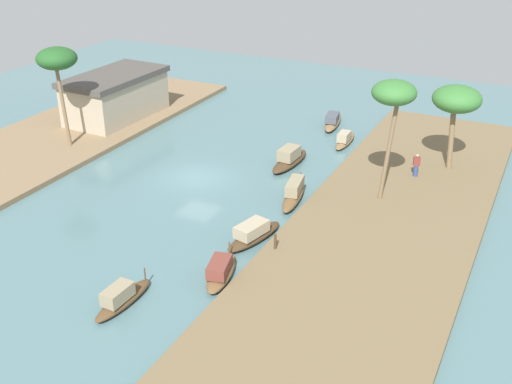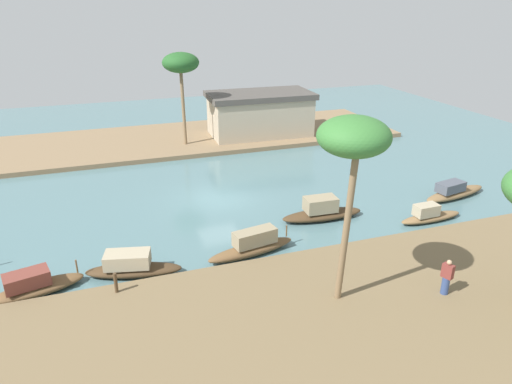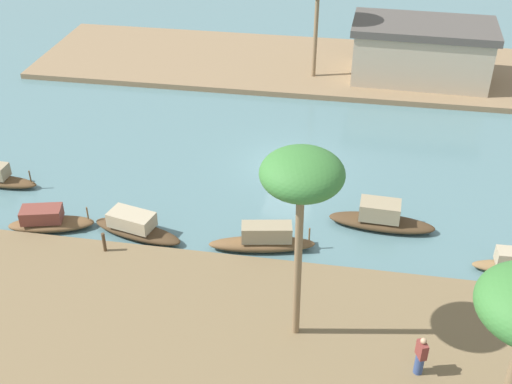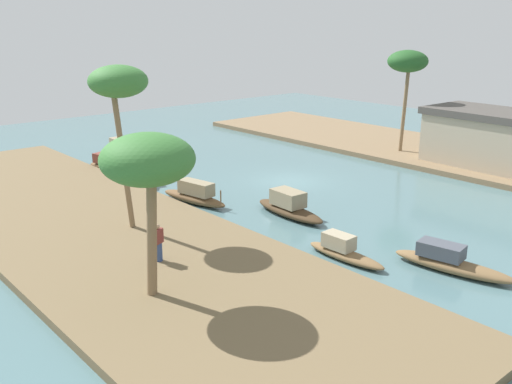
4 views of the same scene
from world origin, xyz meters
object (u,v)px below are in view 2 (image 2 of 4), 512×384
object	(u,v)px
palm_tree_left_near	(354,140)
palm_tree_right_tall	(181,64)
mooring_post	(116,283)
riverside_building	(260,113)
sampan_midstream	(429,215)
sampan_near_left_bank	(454,192)
person_on_near_bank	(447,278)
sampan_downstream_large	(132,266)
sampan_upstream_small	(253,245)
sampan_open_hull	(34,285)
sampan_with_red_awning	(322,211)

from	to	relation	value
palm_tree_left_near	palm_tree_right_tall	xyz separation A→B (m)	(-1.57, 23.28, -0.22)
palm_tree_left_near	palm_tree_right_tall	size ratio (longest dim) A/B	1.03
mooring_post	riverside_building	distance (m)	24.48
sampan_midstream	mooring_post	bearing A→B (deg)	-175.40
sampan_midstream	palm_tree_right_tall	xyz separation A→B (m)	(-9.93, 17.94, 6.28)
sampan_near_left_bank	mooring_post	world-z (taller)	mooring_post
sampan_near_left_bank	palm_tree_right_tall	size ratio (longest dim) A/B	0.69
sampan_midstream	person_on_near_bank	distance (m)	7.57
sampan_near_left_bank	mooring_post	distance (m)	20.59
sampan_downstream_large	mooring_post	bearing A→B (deg)	-100.86
sampan_downstream_large	sampan_upstream_small	bearing A→B (deg)	13.33
sampan_open_hull	palm_tree_left_near	size ratio (longest dim) A/B	0.53
sampan_with_red_awning	mooring_post	distance (m)	11.89
sampan_midstream	palm_tree_right_tall	distance (m)	21.44
palm_tree_left_near	sampan_near_left_bank	bearing A→B (deg)	32.55
sampan_with_red_awning	riverside_building	world-z (taller)	riverside_building
mooring_post	palm_tree_left_near	size ratio (longest dim) A/B	0.12
sampan_near_left_bank	sampan_downstream_large	xyz separation A→B (m)	(-19.42, -2.49, 0.05)
sampan_open_hull	sampan_midstream	distance (m)	19.81
sampan_downstream_large	palm_tree_right_tall	bearing A→B (deg)	85.30
sampan_downstream_large	palm_tree_right_tall	size ratio (longest dim) A/B	0.60
sampan_midstream	person_on_near_bank	world-z (taller)	person_on_near_bank
sampan_open_hull	sampan_downstream_large	bearing A→B (deg)	-11.74
sampan_open_hull	sampan_downstream_large	size ratio (longest dim) A/B	0.90
sampan_open_hull	sampan_near_left_bank	distance (m)	23.50
sampan_upstream_small	riverside_building	size ratio (longest dim) A/B	0.51
sampan_downstream_large	palm_tree_right_tall	distance (m)	20.11
riverside_building	sampan_downstream_large	bearing A→B (deg)	-121.89
sampan_upstream_small	sampan_near_left_bank	bearing A→B (deg)	0.08
sampan_upstream_small	palm_tree_right_tall	size ratio (longest dim) A/B	0.64
person_on_near_bank	palm_tree_left_near	bearing A→B (deg)	-123.14
sampan_with_red_awning	person_on_near_bank	xyz separation A→B (m)	(1.27, -8.43, 0.61)
palm_tree_left_near	mooring_post	bearing A→B (deg)	157.30
sampan_with_red_awning	sampan_midstream	world-z (taller)	sampan_with_red_awning
sampan_open_hull	sampan_with_red_awning	xyz separation A→B (m)	(14.36, 2.56, 0.06)
sampan_open_hull	sampan_upstream_small	distance (m)	9.53
sampan_open_hull	palm_tree_right_tall	world-z (taller)	palm_tree_right_tall
sampan_open_hull	riverside_building	bearing A→B (deg)	34.80
person_on_near_bank	riverside_building	xyz separation A→B (m)	(0.91, 24.85, 1.09)
person_on_near_bank	palm_tree_right_tall	bearing A→B (deg)	172.74
sampan_downstream_large	palm_tree_left_near	size ratio (longest dim) A/B	0.59
riverside_building	mooring_post	bearing A→B (deg)	-121.18
riverside_building	palm_tree_right_tall	bearing A→B (deg)	-172.57
sampan_midstream	riverside_building	bearing A→B (deg)	98.11
sampan_downstream_large	mooring_post	distance (m)	1.84
sampan_with_red_awning	sampan_midstream	bearing A→B (deg)	-18.75
mooring_post	riverside_building	size ratio (longest dim) A/B	0.10
sampan_with_red_awning	riverside_building	bearing A→B (deg)	85.24
sampan_open_hull	sampan_downstream_large	distance (m)	3.93
mooring_post	palm_tree_left_near	distance (m)	10.84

